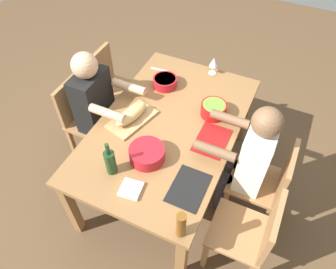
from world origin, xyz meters
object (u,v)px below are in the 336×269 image
chair_far_center (85,116)px  serving_bowl_salad (214,109)px  bread_loaf (131,114)px  serving_bowl_greens (165,81)px  chair_near_center (267,182)px  diner_near_center (249,157)px  wine_glass (214,63)px  chair_near_left (251,233)px  beer_bottle (181,225)px  napkin_stack (131,189)px  serving_bowl_fruit (147,153)px  diner_far_center (98,104)px  wine_bottle (110,162)px  cutting_board (132,119)px  chair_far_right (111,86)px  dining_table (168,132)px

chair_far_center → serving_bowl_salad: chair_far_center is taller
bread_loaf → serving_bowl_greens: bearing=-6.9°
chair_near_center → diner_near_center: 0.28m
chair_far_center → wine_glass: size_ratio=5.12×
chair_near_left → serving_bowl_salad: size_ratio=4.13×
serving_bowl_greens → beer_bottle: size_ratio=0.95×
wine_glass → napkin_stack: wine_glass is taller
chair_near_center → napkin_stack: 1.08m
serving_bowl_fruit → wine_glass: (1.12, -0.10, 0.06)m
chair_near_left → serving_bowl_greens: size_ratio=4.05×
serving_bowl_fruit → diner_far_center: bearing=61.9°
diner_near_center → serving_bowl_fruit: 0.76m
wine_bottle → chair_near_center: bearing=-61.4°
diner_near_center → serving_bowl_greens: bearing=64.6°
diner_near_center → serving_bowl_salad: size_ratio=5.83×
wine_bottle → cutting_board: bearing=13.1°
chair_near_left → wine_glass: wine_glass is taller
chair_near_left → wine_bottle: bearing=95.3°
chair_far_right → wine_bottle: wine_bottle is taller
cutting_board → bread_loaf: size_ratio=1.25×
cutting_board → serving_bowl_salad: bearing=-59.2°
diner_near_center → bread_loaf: 0.96m
chair_far_center → beer_bottle: 1.55m
chair_far_center → wine_glass: 1.27m
serving_bowl_greens → napkin_stack: bearing=-166.8°
dining_table → serving_bowl_salad: serving_bowl_salad is taller
diner_far_center → serving_bowl_greens: (0.42, -0.44, 0.09)m
serving_bowl_greens → wine_glass: 0.47m
chair_far_right → napkin_stack: chair_far_right is taller
chair_far_right → beer_bottle: bearing=-133.7°
chair_far_center → serving_bowl_salad: size_ratio=4.13×
cutting_board → beer_bottle: beer_bottle is taller
serving_bowl_greens → bread_loaf: bread_loaf is taller
cutting_board → dining_table: bearing=-76.1°
chair_near_center → serving_bowl_fruit: bearing=112.6°
chair_near_center → cutting_board: chair_near_center is taller
chair_near_left → serving_bowl_salad: (0.73, 0.57, 0.32)m
napkin_stack → chair_near_center: bearing=-52.3°
bread_loaf → serving_bowl_salad: bearing=-59.2°
dining_table → cutting_board: size_ratio=4.20×
chair_far_right → wine_bottle: (-1.02, -0.68, 0.37)m
bread_loaf → wine_bottle: size_ratio=1.10×
chair_far_right → bread_loaf: bearing=-133.3°
chair_near_center → serving_bowl_salad: size_ratio=4.13×
chair_far_center → chair_near_left: (-0.46, -1.70, 0.00)m
chair_far_right → diner_near_center: 1.60m
bread_loaf → wine_glass: bearing=-24.4°
chair_near_center → serving_bowl_fruit: chair_near_center is taller
dining_table → beer_bottle: 0.91m
chair_far_center → beer_bottle: beer_bottle is taller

